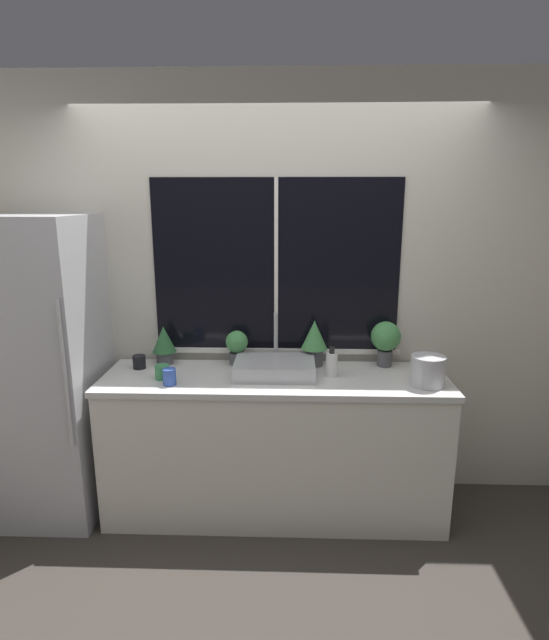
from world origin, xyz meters
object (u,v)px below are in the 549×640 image
Objects in this scene: soap_bottle at (331,364)px; mug_red at (422,367)px; sink at (275,367)px; mug_green at (162,372)px; potted_plant_center_left at (237,345)px; potted_plant_center_right at (314,340)px; mug_black at (139,362)px; refrigerator at (47,368)px; potted_plant_far_right at (386,339)px; potted_plant_far_left at (164,343)px; mug_blue at (170,377)px; kettle at (428,370)px.

soap_bottle reaches higher than mug_red.
sink reaches higher than mug_green.
potted_plant_center_left is 0.76× the size of potted_plant_center_right.
sink is at bearing 7.99° from mug_green.
soap_bottle reaches higher than mug_green.
potted_plant_center_left is at bearing 143.18° from sink.
mug_red is at bearing -1.65° from mug_black.
refrigerator is 2.12m from potted_plant_far_right.
mug_blue is at bearing -72.15° from potted_plant_far_left.
potted_plant_far_left is at bearing 169.51° from soap_bottle.
potted_plant_center_left is at bearing 33.90° from mug_green.
potted_plant_far_right is 0.39m from kettle.
soap_bottle is (0.34, -0.01, 0.03)m from sink.
kettle is at bearing -16.40° from potted_plant_center_left.
kettle is at bearing -9.41° from sink.
mug_red is at bearing -36.40° from potted_plant_far_right.
kettle is (0.88, -0.15, 0.05)m from sink.
sink is 0.33m from potted_plant_center_right.
mug_blue is (-1.30, -0.38, -0.13)m from potted_plant_far_right.
soap_bottle is (1.06, -0.20, -0.07)m from potted_plant_far_left.
refrigerator is 21.85× the size of mug_green.
potted_plant_far_right is at bearing 0.00° from potted_plant_center_left.
sink is 4.99× the size of mug_blue.
mug_blue is at bearing -46.97° from mug_black.
refrigerator reaches higher than soap_bottle.
mug_red is (0.65, -0.15, -0.13)m from potted_plant_center_right.
kettle is (-0.02, -0.18, 0.05)m from mug_red.
mug_black is (-1.55, -0.10, -0.14)m from potted_plant_far_right.
potted_plant_center_right is (0.50, 0.00, 0.04)m from potted_plant_center_left.
potted_plant_center_right is at bearing 17.06° from mug_green.
potted_plant_center_left is at bearing 180.00° from potted_plant_far_right.
mug_black is at bearing -174.91° from potted_plant_center_right.
soap_bottle is at bearing 10.81° from mug_blue.
mug_green is 1.01× the size of mug_black.
mug_red is at bearing -12.86° from potted_plant_center_right.
mug_black is (-0.19, 0.18, 0.00)m from mug_green.
potted_plant_far_right reaches higher than mug_green.
soap_bottle is at bearing 165.82° from kettle.
sink reaches higher than mug_black.
potted_plant_center_left is at bearing 163.60° from kettle.
mug_black is at bearing -170.82° from potted_plant_center_left.
sink reaches higher than mug_blue.
sink is 1.94× the size of potted_plant_far_left.
mug_red is (2.31, 0.04, 0.02)m from refrigerator.
potted_plant_far_left is at bearing 174.74° from mug_red.
sink is 0.89m from kettle.
potted_plant_far_right is at bearing 5.06° from refrigerator.
sink is at bearing -0.01° from refrigerator.
kettle reaches higher than mug_blue.
potted_plant_center_left reaches higher than kettle.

